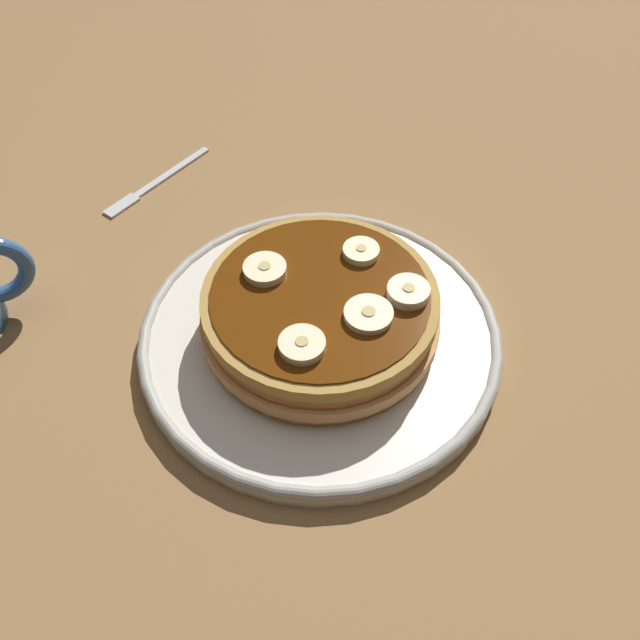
# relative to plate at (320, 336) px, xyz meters

# --- Properties ---
(ground_plane) EXTENTS (1.40, 1.40, 0.03)m
(ground_plane) POSITION_rel_plate_xyz_m (0.00, 0.00, -0.02)
(ground_plane) COLOR olive
(plate) EXTENTS (0.28, 0.28, 0.02)m
(plate) POSITION_rel_plate_xyz_m (0.00, 0.00, 0.00)
(plate) COLOR silver
(plate) RESTS_ON ground_plane
(pancake_stack) EXTENTS (0.18, 0.18, 0.04)m
(pancake_stack) POSITION_rel_plate_xyz_m (-0.00, -0.00, 0.03)
(pancake_stack) COLOR #B17943
(pancake_stack) RESTS_ON plate
(banana_slice_0) EXTENTS (0.03, 0.03, 0.01)m
(banana_slice_0) POSITION_rel_plate_xyz_m (0.02, -0.03, 0.05)
(banana_slice_0) COLOR #FCE8C0
(banana_slice_0) RESTS_ON pancake_stack
(banana_slice_1) EXTENTS (0.03, 0.03, 0.01)m
(banana_slice_1) POSITION_rel_plate_xyz_m (-0.03, 0.03, 0.05)
(banana_slice_1) COLOR #F7E9B8
(banana_slice_1) RESTS_ON pancake_stack
(banana_slice_2) EXTENTS (0.03, 0.03, 0.01)m
(banana_slice_2) POSITION_rel_plate_xyz_m (0.04, 0.03, 0.05)
(banana_slice_2) COLOR #FBF3B5
(banana_slice_2) RESTS_ON pancake_stack
(banana_slice_3) EXTENTS (0.03, 0.03, 0.01)m
(banana_slice_3) POSITION_rel_plate_xyz_m (-0.03, -0.04, 0.05)
(banana_slice_3) COLOR #F2E7B9
(banana_slice_3) RESTS_ON pancake_stack
(banana_slice_4) EXTENTS (0.03, 0.03, 0.01)m
(banana_slice_4) POSITION_rel_plate_xyz_m (0.06, -0.03, 0.05)
(banana_slice_4) COLOR #FEE3C5
(banana_slice_4) RESTS_ON pancake_stack
(fork) EXTENTS (0.12, 0.07, 0.01)m
(fork) POSITION_rel_plate_xyz_m (-0.08, 0.24, -0.01)
(fork) COLOR silver
(fork) RESTS_ON ground_plane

